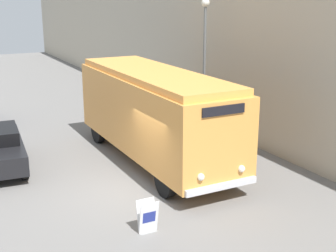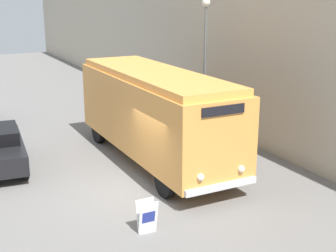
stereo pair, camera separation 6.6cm
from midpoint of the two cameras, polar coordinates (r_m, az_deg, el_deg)
name	(u,v)px [view 2 (the right image)]	position (r m, az deg, el deg)	size (l,w,h in m)	color
ground_plane	(136,191)	(15.61, -3.80, -7.91)	(80.00, 80.00, 0.00)	slate
building_wall_right	(171,29)	(26.21, 0.49, 11.75)	(0.30, 60.00, 8.84)	#B2A893
vintage_bus	(154,111)	(17.75, -1.57, 1.86)	(2.65, 9.37, 3.52)	black
sign_board	(147,217)	(12.90, -2.41, -11.03)	(0.54, 0.35, 0.93)	gray
streetlamp	(205,48)	(20.83, 4.65, 9.43)	(0.36, 0.36, 6.09)	#595E60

